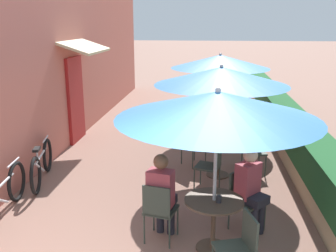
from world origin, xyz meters
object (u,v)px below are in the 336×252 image
at_px(cafe_chair_near_back, 240,245).
at_px(patio_umbrella_far, 220,62).
at_px(cafe_chair_near_right, 159,208).
at_px(cafe_chair_mid_back, 253,148).
at_px(cafe_chair_far_right, 228,112).
at_px(cafe_chair_far_back, 190,117).
at_px(bicycle_second, 42,164).
at_px(seated_patron_near_left, 251,187).
at_px(patio_table_near, 214,214).
at_px(cafe_chair_mid_right, 212,164).
at_px(coffee_cup_near, 219,199).
at_px(coffee_cup_far, 222,109).
at_px(cafe_chair_mid_left, 191,142).
at_px(patio_umbrella_near, 218,105).
at_px(cafe_chair_far_left, 237,123).
at_px(cafe_chair_near_left, 244,195).
at_px(patio_umbrella_mid, 221,76).
at_px(patio_table_far, 218,117).
at_px(bicycle_leaning, 3,195).
at_px(seated_patron_near_right, 162,193).
at_px(patio_table_mid, 218,150).

xyz_separation_m(cafe_chair_near_back, patio_umbrella_far, (-0.13, 5.82, 1.44)).
height_order(cafe_chair_near_right, cafe_chair_mid_back, same).
xyz_separation_m(patio_umbrella_far, cafe_chair_far_right, (0.28, 0.67, -1.44)).
xyz_separation_m(cafe_chair_far_back, bicycle_second, (-2.62, -3.20, -0.17)).
bearing_deg(cafe_chair_far_back, seated_patron_near_left, -78.30).
relative_size(patio_table_near, cafe_chair_near_back, 0.88).
bearing_deg(cafe_chair_mid_right, coffee_cup_near, -161.22).
bearing_deg(patio_table_near, coffee_cup_near, -47.36).
xyz_separation_m(cafe_chair_mid_right, coffee_cup_far, (0.27, 3.26, 0.24)).
bearing_deg(cafe_chair_near_right, cafe_chair_far_back, 100.70).
bearing_deg(cafe_chair_mid_left, cafe_chair_far_back, 139.80).
xyz_separation_m(cafe_chair_near_right, cafe_chair_far_back, (0.16, 4.97, 0.00)).
bearing_deg(cafe_chair_near_back, patio_umbrella_near, 6.04).
bearing_deg(cafe_chair_mid_left, bicycle_second, -111.29).
bearing_deg(cafe_chair_far_left, cafe_chair_near_left, 145.95).
bearing_deg(patio_umbrella_mid, patio_table_far, 88.99).
xyz_separation_m(cafe_chair_near_back, coffee_cup_near, (-0.23, 0.60, 0.24)).
bearing_deg(cafe_chair_mid_left, patio_umbrella_mid, 6.04).
relative_size(patio_umbrella_near, cafe_chair_mid_right, 2.85).
height_order(cafe_chair_near_right, cafe_chair_far_right, same).
height_order(cafe_chair_mid_right, cafe_chair_far_left, same).
xyz_separation_m(patio_umbrella_near, cafe_chair_far_left, (0.60, 4.58, -1.44)).
bearing_deg(cafe_chair_near_back, cafe_chair_far_back, -8.99).
bearing_deg(cafe_chair_far_right, patio_umbrella_mid, 22.84).
xyz_separation_m(seated_patron_near_left, cafe_chair_mid_left, (-0.95, 2.47, -0.17)).
xyz_separation_m(cafe_chair_near_right, bicycle_leaning, (-2.49, 0.47, -0.16)).
distance_m(cafe_chair_near_right, seated_patron_near_right, 0.20).
relative_size(cafe_chair_mid_right, patio_table_far, 1.14).
xyz_separation_m(cafe_chair_mid_left, cafe_chair_mid_back, (1.24, -0.23, 0.00)).
height_order(patio_umbrella_far, coffee_cup_far, patio_umbrella_far).
relative_size(seated_patron_near_right, cafe_chair_far_back, 1.44).
distance_m(patio_table_near, cafe_chair_near_left, 0.73).
xyz_separation_m(patio_table_near, cafe_chair_mid_back, (0.80, 2.75, 0.00)).
relative_size(seated_patron_near_left, coffee_cup_near, 13.89).
height_order(cafe_chair_mid_right, patio_umbrella_far, patio_umbrella_far).
bearing_deg(cafe_chair_near_right, patio_table_near, 6.04).
height_order(seated_patron_near_left, cafe_chair_mid_right, seated_patron_near_left).
distance_m(bicycle_leaning, bicycle_second, 1.31).
distance_m(seated_patron_near_left, cafe_chair_mid_right, 1.40).
distance_m(patio_table_far, cafe_chair_far_left, 0.73).
bearing_deg(patio_table_near, patio_table_mid, 87.41).
bearing_deg(cafe_chair_near_left, cafe_chair_near_back, 36.04).
xyz_separation_m(patio_table_far, coffee_cup_far, (0.09, -0.10, 0.24)).
distance_m(patio_table_near, patio_umbrella_far, 5.35).
xyz_separation_m(cafe_chair_far_left, cafe_chair_far_back, (-1.16, 0.48, 0.00)).
distance_m(cafe_chair_far_left, cafe_chair_far_right, 1.26).
distance_m(cafe_chair_near_left, cafe_chair_mid_right, 1.29).
distance_m(cafe_chair_far_back, coffee_cup_far, 0.85).
bearing_deg(patio_umbrella_far, bicycle_second, -135.40).
bearing_deg(cafe_chair_far_left, cafe_chair_far_right, -23.96).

